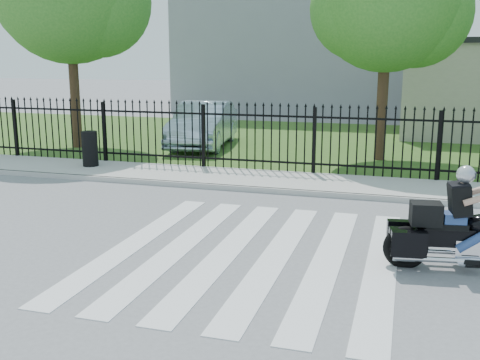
# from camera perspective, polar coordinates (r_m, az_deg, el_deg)

# --- Properties ---
(ground) EXTENTS (120.00, 120.00, 0.00)m
(ground) POSITION_cam_1_polar(r_m,az_deg,el_deg) (8.94, 1.13, -7.49)
(ground) COLOR slate
(ground) RESTS_ON ground
(crosswalk) EXTENTS (5.00, 5.50, 0.01)m
(crosswalk) POSITION_cam_1_polar(r_m,az_deg,el_deg) (8.94, 1.13, -7.46)
(crosswalk) COLOR silver
(crosswalk) RESTS_ON ground
(sidewalk) EXTENTS (40.00, 2.00, 0.12)m
(sidewalk) POSITION_cam_1_polar(r_m,az_deg,el_deg) (13.62, 6.76, -0.31)
(sidewalk) COLOR #ADAAA3
(sidewalk) RESTS_ON ground
(curb) EXTENTS (40.00, 0.12, 0.12)m
(curb) POSITION_cam_1_polar(r_m,az_deg,el_deg) (12.67, 5.97, -1.27)
(curb) COLOR #ADAAA3
(curb) RESTS_ON ground
(grass_strip) EXTENTS (40.00, 12.00, 0.02)m
(grass_strip) POSITION_cam_1_polar(r_m,az_deg,el_deg) (20.45, 10.17, 3.71)
(grass_strip) COLOR #33571D
(grass_strip) RESTS_ON ground
(iron_fence) EXTENTS (26.00, 0.04, 1.80)m
(iron_fence) POSITION_cam_1_polar(r_m,az_deg,el_deg) (14.44, 7.54, 3.80)
(iron_fence) COLOR black
(iron_fence) RESTS_ON ground
(building_tall) EXTENTS (15.00, 10.00, 12.00)m
(building_tall) POSITION_cam_1_polar(r_m,az_deg,el_deg) (34.63, 8.22, 17.22)
(building_tall) COLOR gray
(building_tall) RESTS_ON ground
(motorcycle_rider) EXTENTS (2.39, 0.97, 1.59)m
(motorcycle_rider) POSITION_cam_1_polar(r_m,az_deg,el_deg) (8.72, 21.86, -4.46)
(motorcycle_rider) COLOR black
(motorcycle_rider) RESTS_ON ground
(parked_car) EXTENTS (2.22, 4.80, 1.52)m
(parked_car) POSITION_cam_1_polar(r_m,az_deg,el_deg) (19.22, -3.75, 5.65)
(parked_car) COLOR #A1B8CA
(parked_car) RESTS_ON grass_strip
(litter_bin) EXTENTS (0.45, 0.45, 0.95)m
(litter_bin) POSITION_cam_1_polar(r_m,az_deg,el_deg) (15.81, -15.00, 3.09)
(litter_bin) COLOR black
(litter_bin) RESTS_ON sidewalk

